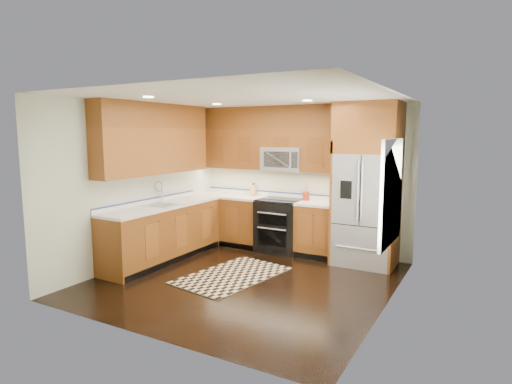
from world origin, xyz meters
The scene contains 16 objects.
ground centered at (0.00, 0.00, 0.00)m, with size 4.00×4.00×0.00m, color black.
wall_back centered at (0.00, 2.00, 1.30)m, with size 4.00×0.02×2.60m, color silver.
wall_left centered at (-2.00, 0.00, 1.30)m, with size 0.02×4.00×2.60m, color silver.
wall_right centered at (2.00, 0.00, 1.30)m, with size 0.02×4.00×2.60m, color silver.
window centered at (1.98, 0.20, 1.40)m, with size 0.04×1.10×1.30m.
base_cabinets centered at (-1.23, 0.90, 0.45)m, with size 2.85×3.00×0.90m.
countertop centered at (-1.09, 1.01, 0.92)m, with size 2.86×3.01×0.04m.
upper_cabinets centered at (-1.15, 1.09, 2.02)m, with size 2.85×3.00×1.15m.
range centered at (-0.25, 1.67, 0.47)m, with size 0.76×0.67×0.95m.
microwave centered at (-0.25, 1.80, 1.66)m, with size 0.76×0.40×0.42m.
refrigerator centered at (1.30, 1.63, 1.30)m, with size 0.98×0.75×2.60m.
sink_faucet centered at (-1.73, 0.23, 0.99)m, with size 0.54×0.44×0.37m.
rug centered at (-0.27, 0.08, 0.01)m, with size 1.01×1.69×0.01m, color black.
knife_block centered at (-0.93, 1.91, 1.04)m, with size 0.11×0.14×0.24m.
utensil_crock centered at (0.19, 1.80, 1.05)m, with size 0.15×0.15×0.33m.
cutting_board centered at (0.75, 1.93, 0.95)m, with size 0.30×0.30×0.02m, color brown.
Camera 1 is at (3.06, -5.14, 2.12)m, focal length 30.00 mm.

